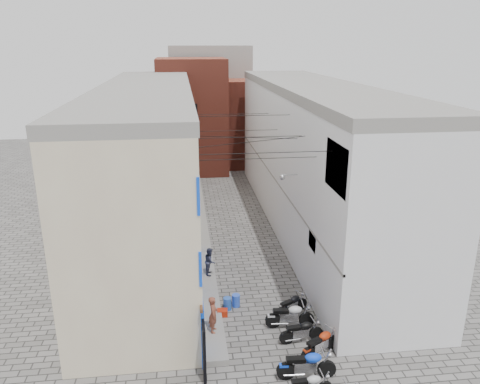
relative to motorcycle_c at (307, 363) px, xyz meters
name	(u,v)px	position (x,y,z in m)	size (l,w,h in m)	color
ground	(272,362)	(-1.03, 0.99, -0.62)	(90.00, 90.00, 0.00)	#5B5855
plinth	(201,229)	(-3.08, 13.99, -0.49)	(0.90, 26.00, 0.25)	gray
building_left	(149,163)	(-6.01, 13.94, 3.88)	(5.10, 27.00, 9.00)	#C3AF93
building_right	(313,158)	(3.97, 13.98, 3.89)	(5.94, 26.00, 9.00)	silver
building_far_brick_left	(192,116)	(-3.03, 28.99, 4.38)	(6.00, 6.00, 10.00)	maroon
building_far_brick_right	(244,122)	(1.97, 30.99, 3.38)	(5.00, 6.00, 8.00)	maroon
building_far_concrete	(210,102)	(-1.03, 34.99, 4.88)	(8.00, 5.00, 11.00)	gray
far_shopfront	(218,164)	(-1.03, 26.19, 0.58)	(2.00, 0.30, 2.40)	black
overhead_wires	(245,134)	(-1.03, 8.63, 6.51)	(5.80, 13.02, 1.32)	black
motorcycle_c	(307,363)	(0.00, 0.00, 0.00)	(0.67, 2.12, 1.23)	blue
motorcycle_d	(321,342)	(0.87, 1.19, -0.06)	(0.61, 1.92, 1.11)	#99260A
motorcycle_e	(302,330)	(0.35, 2.08, -0.09)	(0.57, 1.80, 1.04)	black
motorcycle_f	(290,314)	(0.12, 3.12, -0.02)	(0.65, 2.05, 1.19)	#B3B4B8
motorcycle_g	(292,304)	(0.43, 4.08, -0.12)	(0.54, 1.72, 0.99)	black
person_a	(213,314)	(-3.06, 2.87, 0.41)	(0.56, 0.37, 1.54)	brown
person_b	(210,261)	(-2.88, 7.76, 0.33)	(0.68, 0.53, 1.39)	#2F3246
water_jug_near	(227,304)	(-2.32, 4.78, -0.33)	(0.37, 0.37, 0.57)	#234FAF
water_jug_far	(236,300)	(-1.91, 5.01, -0.33)	(0.36, 0.36, 0.57)	blue
red_crate	(222,313)	(-2.58, 4.32, -0.47)	(0.45, 0.34, 0.28)	#AC220C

